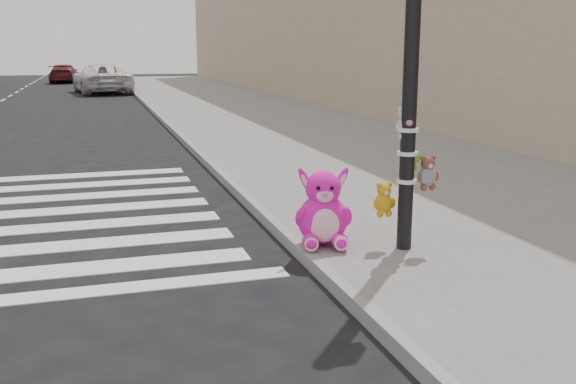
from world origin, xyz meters
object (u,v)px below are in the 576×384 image
object	(u,v)px
red_teddy	(317,231)
car_white_near	(102,79)
pink_bunny	(323,213)
signal_pole	(410,97)

from	to	relation	value
red_teddy	car_white_near	xyz separation A→B (m)	(-1.80, 29.33, 0.54)
pink_bunny	car_white_near	world-z (taller)	car_white_near
signal_pole	red_teddy	size ratio (longest dim) A/B	21.34
pink_bunny	car_white_near	xyz separation A→B (m)	(-1.79, 29.56, 0.27)
signal_pole	car_white_near	size ratio (longest dim) A/B	0.72
pink_bunny	red_teddy	size ratio (longest dim) A/B	4.74
signal_pole	pink_bunny	size ratio (longest dim) A/B	4.50
pink_bunny	car_white_near	size ratio (longest dim) A/B	0.16
signal_pole	red_teddy	distance (m)	1.84
signal_pole	car_white_near	distance (m)	30.04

